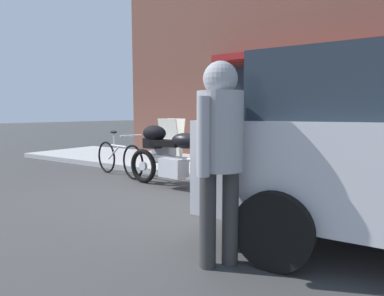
{
  "coord_description": "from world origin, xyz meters",
  "views": [
    {
      "loc": [
        3.32,
        -4.12,
        1.29
      ],
      "look_at": [
        0.31,
        0.45,
        0.7
      ],
      "focal_mm": 30.15,
      "sensor_mm": 36.0,
      "label": 1
    }
  ],
  "objects_px": {
    "touring_motorcycle": "(171,153)",
    "pedestrian_walking": "(220,141)",
    "parked_bicycle": "(119,158)",
    "sandwich_board_sign": "(172,139)"
  },
  "relations": [
    {
      "from": "touring_motorcycle",
      "to": "pedestrian_walking",
      "type": "relative_size",
      "value": 1.31
    },
    {
      "from": "parked_bicycle",
      "to": "pedestrian_walking",
      "type": "distance_m",
      "value": 4.37
    },
    {
      "from": "pedestrian_walking",
      "to": "parked_bicycle",
      "type": "bearing_deg",
      "value": 147.11
    },
    {
      "from": "pedestrian_walking",
      "to": "sandwich_board_sign",
      "type": "distance_m",
      "value": 5.42
    },
    {
      "from": "parked_bicycle",
      "to": "sandwich_board_sign",
      "type": "height_order",
      "value": "sandwich_board_sign"
    },
    {
      "from": "parked_bicycle",
      "to": "pedestrian_walking",
      "type": "relative_size",
      "value": 0.98
    },
    {
      "from": "touring_motorcycle",
      "to": "parked_bicycle",
      "type": "distance_m",
      "value": 1.59
    },
    {
      "from": "parked_bicycle",
      "to": "sandwich_board_sign",
      "type": "bearing_deg",
      "value": 87.6
    },
    {
      "from": "pedestrian_walking",
      "to": "sandwich_board_sign",
      "type": "height_order",
      "value": "pedestrian_walking"
    },
    {
      "from": "sandwich_board_sign",
      "to": "pedestrian_walking",
      "type": "bearing_deg",
      "value": -48.89
    }
  ]
}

